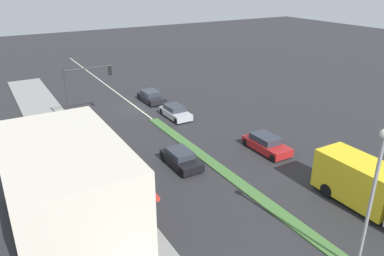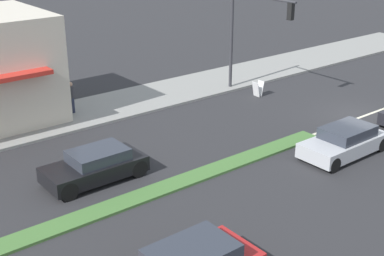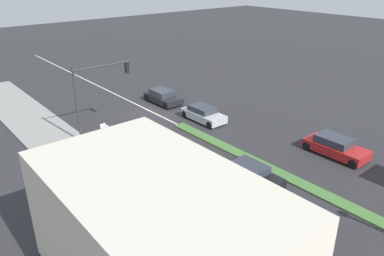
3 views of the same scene
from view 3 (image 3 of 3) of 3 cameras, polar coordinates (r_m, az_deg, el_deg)
ground_plane at (r=22.60m, az=20.76°, el=-10.26°), size 160.00×160.00×0.00m
lane_marking_center at (r=33.70m, az=-6.23°, el=2.50°), size 0.16×60.00×0.01m
building_corner_store at (r=14.59m, az=-5.22°, el=-16.38°), size 6.69×10.44×5.05m
traffic_signal_main at (r=27.90m, az=-14.66°, el=5.86°), size 4.59×0.34×5.60m
pedestrian at (r=20.36m, az=-10.17°, el=-9.72°), size 0.34×0.34×1.59m
warning_aframe_sign at (r=29.51m, az=-13.17°, el=-0.23°), size 0.45×0.53×0.84m
suv_black at (r=22.67m, az=8.93°, el=-6.98°), size 1.77×3.83×1.21m
sedan_dark at (r=35.63m, az=-4.46°, el=4.77°), size 1.89×3.92×1.27m
hatchback_red at (r=27.43m, az=21.00°, el=-2.66°), size 1.86×4.20×1.31m
sedan_silver at (r=31.36m, az=1.74°, el=2.16°), size 1.75×3.99×1.23m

